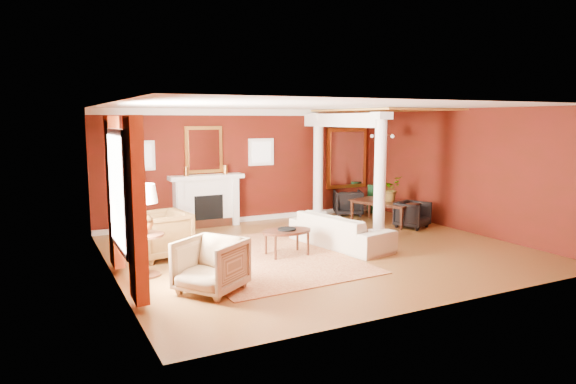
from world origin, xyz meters
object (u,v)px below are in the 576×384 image
sofa (341,225)px  dining_table (385,206)px  coffee_table (287,232)px  side_table (144,214)px  armchair_leopard (161,233)px  armchair_stripe (211,263)px

sofa → dining_table: (2.30, 1.49, 0.01)m
coffee_table → side_table: 2.80m
sofa → dining_table: 2.74m
coffee_table → sofa: bearing=6.9°
coffee_table → side_table: (-2.73, -0.12, 0.61)m
sofa → coffee_table: 1.35m
sofa → coffee_table: bearing=84.9°
coffee_table → armchair_leopard: bearing=157.4°
side_table → coffee_table: bearing=2.6°
coffee_table → dining_table: 4.00m
side_table → armchair_stripe: bearing=-60.4°
armchair_leopard → coffee_table: (2.23, -0.93, -0.04)m
side_table → dining_table: 6.65m
armchair_leopard → coffee_table: armchair_leopard is taller
armchair_stripe → side_table: (-0.72, 1.27, 0.61)m
sofa → dining_table: bearing=-69.1°
sofa → armchair_stripe: 3.69m
armchair_stripe → side_table: bearing=173.9°
coffee_table → dining_table: dining_table is taller
coffee_table → side_table: bearing=-177.4°
sofa → side_table: size_ratio=1.47×
sofa → armchair_stripe: (-3.35, -1.56, 0.01)m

